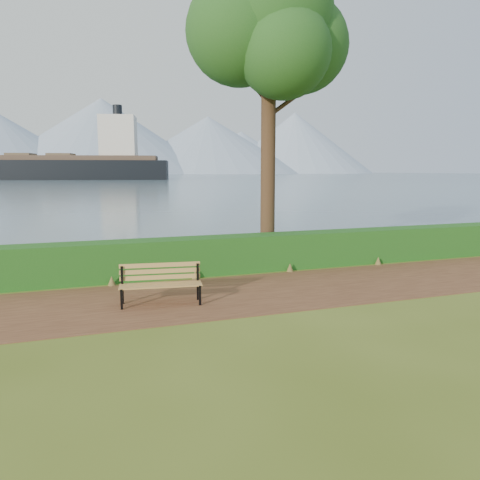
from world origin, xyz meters
name	(u,v)px	position (x,y,z in m)	size (l,w,h in m)	color
ground	(265,295)	(0.00, 0.00, 0.00)	(140.00, 140.00, 0.00)	#4C5E1A
path	(260,292)	(0.00, 0.30, 0.01)	(40.00, 3.40, 0.01)	#522D1C
hedge	(229,254)	(0.00, 2.60, 0.50)	(32.00, 0.85, 1.00)	#144513
water	(82,176)	(0.00, 260.00, 0.01)	(700.00, 510.00, 0.00)	#42566B
mountains	(65,140)	(-9.17, 406.05, 27.70)	(585.00, 190.00, 70.00)	#8598B1
bench	(161,281)	(-2.33, 0.10, 0.49)	(1.75, 0.73, 0.85)	black
tree	(269,26)	(1.41, 3.27, 6.79)	(4.75, 3.98, 9.13)	#331D15
cargo_ship	(41,168)	(-13.02, 143.45, 3.64)	(81.13, 30.50, 24.39)	black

